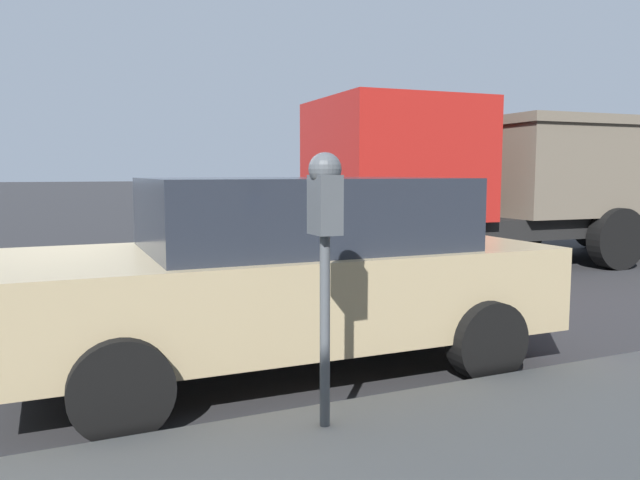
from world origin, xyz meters
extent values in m
plane|color=#2B2B2D|center=(0.00, 0.00, 0.00)|extent=(220.00, 220.00, 0.00)
cylinder|color=#4C5156|center=(-2.52, -0.69, 0.71)|extent=(0.06, 0.06, 1.14)
cube|color=#4C5156|center=(-2.52, -0.69, 1.45)|extent=(0.20, 0.14, 0.34)
sphere|color=#4C5156|center=(-2.52, -0.69, 1.65)|extent=(0.19, 0.19, 0.19)
cube|color=#19389E|center=(-2.42, -0.69, 1.41)|extent=(0.01, 0.11, 0.12)
cube|color=black|center=(-2.42, -0.69, 1.52)|extent=(0.01, 0.10, 0.08)
cube|color=tan|center=(-0.99, -0.99, 0.67)|extent=(1.92, 4.46, 0.69)
cube|color=#232833|center=(-0.99, -1.17, 1.30)|extent=(1.67, 2.50, 0.58)
cylinder|color=black|center=(-1.90, 0.39, 0.32)|extent=(0.23, 0.64, 0.64)
cylinder|color=black|center=(-0.04, 0.37, 0.32)|extent=(0.23, 0.64, 0.64)
cylinder|color=black|center=(-1.94, -2.35, 0.32)|extent=(0.23, 0.64, 0.64)
cylinder|color=black|center=(-0.08, -2.38, 0.32)|extent=(0.23, 0.64, 0.64)
cube|color=black|center=(2.97, -7.29, 0.70)|extent=(2.41, 8.07, 0.35)
cube|color=#AD1E19|center=(3.10, -4.50, 1.83)|extent=(2.53, 2.50, 1.92)
cube|color=#6B6051|center=(2.90, -8.81, 1.65)|extent=(2.64, 5.05, 1.55)
cube|color=#6B6051|center=(2.90, -8.81, 2.50)|extent=(2.74, 5.16, 0.16)
cylinder|color=black|center=(1.89, -4.45, 0.52)|extent=(0.35, 1.05, 1.04)
cylinder|color=black|center=(4.31, -4.55, 0.52)|extent=(0.35, 1.05, 1.04)
cylinder|color=black|center=(1.73, -8.04, 0.52)|extent=(0.35, 1.05, 1.04)
cylinder|color=black|center=(4.15, -8.14, 0.52)|extent=(0.35, 1.05, 1.04)
cylinder|color=black|center=(4.06, -10.14, 0.52)|extent=(0.35, 1.05, 1.04)
camera|label=1|loc=(-5.75, 0.79, 1.63)|focal=35.00mm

